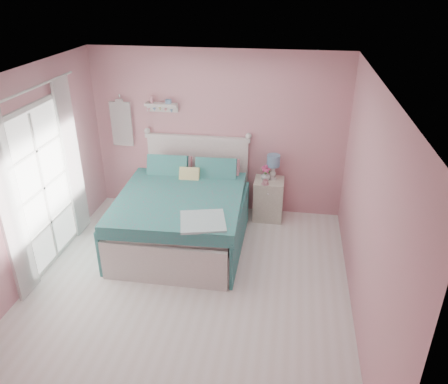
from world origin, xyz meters
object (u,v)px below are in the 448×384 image
(table_lamp, at_px, (273,162))
(vase, at_px, (266,176))
(bed, at_px, (184,214))
(nightstand, at_px, (268,199))
(teacup, at_px, (265,182))

(table_lamp, relative_size, vase, 2.56)
(bed, distance_m, nightstand, 1.45)
(table_lamp, distance_m, teacup, 0.34)
(bed, height_order, table_lamp, bed)
(bed, xyz_separation_m, nightstand, (1.18, 0.85, -0.08))
(vase, relative_size, teacup, 1.77)
(table_lamp, distance_m, vase, 0.24)
(bed, bearing_deg, table_lamp, 34.07)
(nightstand, xyz_separation_m, teacup, (-0.05, -0.15, 0.36))
(bed, height_order, vase, bed)
(bed, relative_size, teacup, 24.82)
(nightstand, bearing_deg, vase, -173.22)
(vase, distance_m, teacup, 0.15)
(teacup, bearing_deg, nightstand, 71.10)
(bed, relative_size, nightstand, 3.34)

